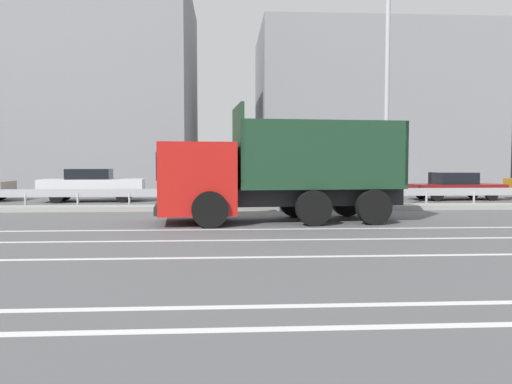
# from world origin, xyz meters

# --- Properties ---
(ground_plane) EXTENTS (320.00, 320.00, 0.00)m
(ground_plane) POSITION_xyz_m (0.00, 0.00, 0.00)
(ground_plane) COLOR #565659
(lane_strip_0) EXTENTS (58.03, 0.16, 0.01)m
(lane_strip_0) POSITION_xyz_m (1.52, -2.96, 0.00)
(lane_strip_0) COLOR silver
(lane_strip_0) RESTS_ON ground_plane
(lane_strip_1) EXTENTS (58.03, 0.16, 0.01)m
(lane_strip_1) POSITION_xyz_m (1.52, -4.88, 0.00)
(lane_strip_1) COLOR silver
(lane_strip_1) RESTS_ON ground_plane
(lane_strip_2) EXTENTS (58.03, 0.16, 0.01)m
(lane_strip_2) POSITION_xyz_m (1.52, -7.03, 0.00)
(lane_strip_2) COLOR silver
(lane_strip_2) RESTS_ON ground_plane
(lane_strip_3) EXTENTS (58.03, 0.16, 0.01)m
(lane_strip_3) POSITION_xyz_m (1.52, -10.36, 0.00)
(lane_strip_3) COLOR silver
(lane_strip_3) RESTS_ON ground_plane
(lane_strip_4) EXTENTS (58.03, 0.16, 0.01)m
(lane_strip_4) POSITION_xyz_m (1.52, -11.23, 0.00)
(lane_strip_4) COLOR silver
(lane_strip_4) RESTS_ON ground_plane
(median_island) EXTENTS (31.92, 1.10, 0.18)m
(median_island) POSITION_xyz_m (0.00, 2.77, 0.09)
(median_island) COLOR gray
(median_island) RESTS_ON ground_plane
(median_guardrail) EXTENTS (58.03, 0.09, 0.78)m
(median_guardrail) POSITION_xyz_m (0.00, 3.80, 0.57)
(median_guardrail) COLOR #9EA0A5
(median_guardrail) RESTS_ON ground_plane
(dump_truck) EXTENTS (7.72, 3.25, 3.56)m
(dump_truck) POSITION_xyz_m (0.55, -1.24, 1.28)
(dump_truck) COLOR red
(dump_truck) RESTS_ON ground_plane
(median_road_sign) EXTENTS (0.79, 0.16, 2.36)m
(median_road_sign) POSITION_xyz_m (3.61, 2.77, 1.26)
(median_road_sign) COLOR white
(median_road_sign) RESTS_ON ground_plane
(street_lamp_1) EXTENTS (0.70, 2.49, 8.69)m
(street_lamp_1) POSITION_xyz_m (6.17, 2.73, 4.86)
(street_lamp_1) COLOR #ADADB2
(street_lamp_1) RESTS_ON ground_plane
(parked_car_3) EXTENTS (4.85, 2.07, 1.55)m
(parked_car_3) POSITION_xyz_m (-6.53, 7.43, 0.78)
(parked_car_3) COLOR silver
(parked_car_3) RESTS_ON ground_plane
(parked_car_4) EXTENTS (4.43, 2.10, 1.26)m
(parked_car_4) POSITION_xyz_m (-0.77, 7.71, 0.65)
(parked_car_4) COLOR #335B33
(parked_car_4) RESTS_ON ground_plane
(parked_car_5) EXTENTS (3.97, 2.05, 1.23)m
(parked_car_5) POSITION_xyz_m (4.86, 7.96, 0.65)
(parked_car_5) COLOR black
(parked_car_5) RESTS_ON ground_plane
(parked_car_6) EXTENTS (4.68, 2.08, 1.36)m
(parked_car_6) POSITION_xyz_m (11.19, 7.53, 0.68)
(parked_car_6) COLOR maroon
(parked_car_6) RESTS_ON ground_plane
(background_building_0) EXTENTS (17.72, 13.56, 13.65)m
(background_building_0) POSITION_xyz_m (-11.45, 19.28, 6.82)
(background_building_0) COLOR gray
(background_building_0) RESTS_ON ground_plane
(background_building_1) EXTENTS (17.41, 10.60, 12.00)m
(background_building_1) POSITION_xyz_m (11.14, 22.71, 6.00)
(background_building_1) COLOR gray
(background_building_1) RESTS_ON ground_plane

